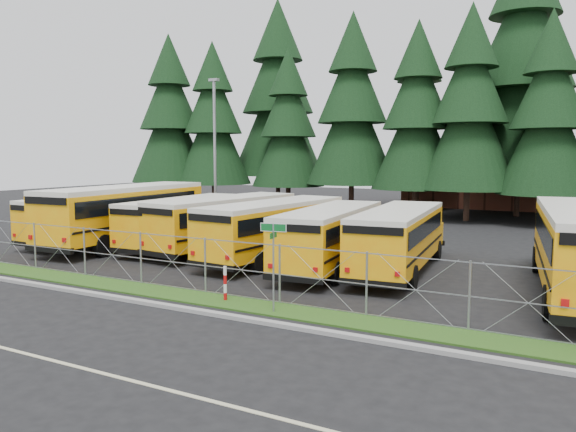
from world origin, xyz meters
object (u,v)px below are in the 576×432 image
object	(u,v)px
bus_1	(131,215)
bus_4	(278,231)
bus_6	(400,240)
light_standard	(215,146)
bus_3	(229,224)
street_sign	(273,248)
bus_5	(333,238)
bus_2	(188,223)
bus_0	(98,219)
striped_bollard	(225,284)

from	to	relation	value
bus_1	bus_4	size ratio (longest dim) A/B	1.17
bus_6	light_standard	xyz separation A→B (m)	(-16.59, 10.00, 4.17)
bus_3	street_sign	xyz separation A→B (m)	(7.61, -8.75, 0.65)
bus_4	light_standard	distance (m)	15.29
bus_5	light_standard	xyz separation A→B (m)	(-13.85, 10.67, 4.18)
bus_2	street_sign	size ratio (longest dim) A/B	3.55
bus_0	bus_5	world-z (taller)	bus_5
bus_3	bus_2	bearing A→B (deg)	-170.30
bus_5	striped_bollard	distance (m)	6.85
bus_5	striped_bollard	size ratio (longest dim) A/B	8.40
street_sign	bus_4	bearing A→B (deg)	118.41
bus_3	bus_0	bearing A→B (deg)	-165.84
bus_6	bus_4	bearing A→B (deg)	174.74
bus_1	striped_bollard	xyz separation A→B (m)	(11.32, -7.42, -1.01)
light_standard	bus_4	bearing A→B (deg)	-42.93
bus_5	light_standard	bearing A→B (deg)	136.66
bus_2	bus_5	distance (m)	9.13
bus_6	bus_3	bearing A→B (deg)	168.84
bus_1	bus_3	world-z (taller)	bus_1
bus_2	bus_1	bearing A→B (deg)	-169.43
bus_6	bus_1	bearing A→B (deg)	174.41
bus_2	bus_6	distance (m)	11.78
bus_2	striped_bollard	world-z (taller)	bus_2
bus_2	light_standard	bearing A→B (deg)	114.83
bus_3	street_sign	size ratio (longest dim) A/B	3.74
striped_bollard	bus_1	bearing A→B (deg)	146.76
bus_0	light_standard	bearing A→B (deg)	85.68
street_sign	light_standard	xyz separation A→B (m)	(-15.00, 17.84, 3.47)
bus_1	light_standard	xyz separation A→B (m)	(-1.58, 9.99, 3.89)
striped_bollard	light_standard	distance (m)	22.21
bus_0	bus_2	world-z (taller)	bus_2
street_sign	striped_bollard	bearing A→B (deg)	168.38
bus_1	light_standard	bearing A→B (deg)	95.44
bus_6	bus_0	bearing A→B (deg)	174.81
bus_0	street_sign	distance (m)	17.64
light_standard	bus_1	bearing A→B (deg)	-81.03
bus_2	striped_bollard	size ratio (longest dim) A/B	8.30
bus_0	light_standard	xyz separation A→B (m)	(0.84, 10.11, 4.20)
bus_0	bus_5	distance (m)	14.70
bus_0	light_standard	size ratio (longest dim) A/B	0.98
bus_1	bus_2	bearing A→B (deg)	9.92
bus_2	bus_5	xyz separation A→B (m)	(9.01, -1.46, 0.01)
bus_1	bus_4	world-z (taller)	bus_1
bus_3	bus_5	world-z (taller)	bus_3
bus_1	bus_5	bearing A→B (deg)	-6.70
light_standard	street_sign	bearing A→B (deg)	-49.93
bus_5	striped_bollard	xyz separation A→B (m)	(-0.95, -6.74, -0.72)
bus_4	bus_5	world-z (taller)	bus_4
bus_0	bus_2	size ratio (longest dim) A/B	0.99
bus_1	striped_bollard	world-z (taller)	bus_1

